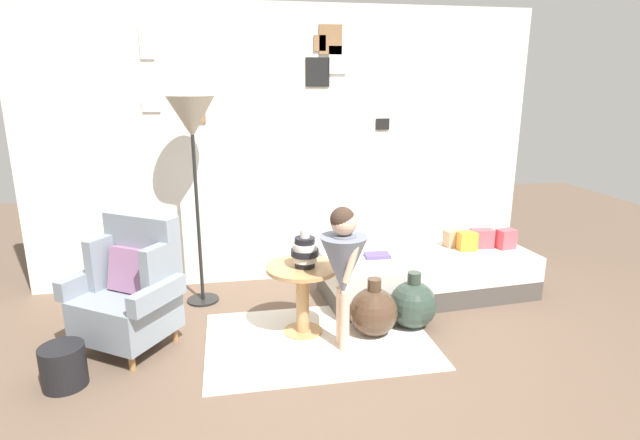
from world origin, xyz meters
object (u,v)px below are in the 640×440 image
object	(u,v)px
daybed	(427,274)
book_on_daybed	(377,255)
magazine_basket	(63,366)
armchair	(131,289)
demijohn_far	(413,304)
demijohn_near	(373,311)
side_table	(302,286)
vase_striped	(305,251)
floor_lamp	(192,125)
person_child	(343,261)

from	to	relation	value
daybed	book_on_daybed	distance (m)	0.53
book_on_daybed	magazine_basket	distance (m)	2.58
armchair	demijohn_far	world-z (taller)	armchair
daybed	demijohn_near	distance (m)	0.97
side_table	book_on_daybed	xyz separation A→B (m)	(0.76, 0.53, 0.02)
vase_striped	daybed	bearing A→B (deg)	24.50
daybed	demijohn_near	size ratio (longest dim) A/B	4.23
armchair	daybed	size ratio (longest dim) A/B	0.50
armchair	book_on_daybed	distance (m)	2.07
demijohn_far	magazine_basket	world-z (taller)	demijohn_far
armchair	book_on_daybed	bearing A→B (deg)	13.21
floor_lamp	person_child	size ratio (longest dim) A/B	1.67
vase_striped	demijohn_near	world-z (taller)	vase_striped
vase_striped	magazine_basket	bearing A→B (deg)	-165.76
armchair	demijohn_far	xyz separation A→B (m)	(2.15, -0.11, -0.24)
vase_striped	book_on_daybed	size ratio (longest dim) A/B	1.33
armchair	vase_striped	world-z (taller)	armchair
floor_lamp	daybed	bearing A→B (deg)	-6.21
side_table	vase_striped	xyz separation A→B (m)	(0.02, -0.02, 0.28)
daybed	armchair	bearing A→B (deg)	-169.08
armchair	demijohn_near	bearing A→B (deg)	-5.69
demijohn_far	daybed	bearing A→B (deg)	58.89
side_table	floor_lamp	xyz separation A→B (m)	(-0.80, 0.76, 1.17)
vase_striped	book_on_daybed	world-z (taller)	vase_striped
magazine_basket	floor_lamp	bearing A→B (deg)	55.35
vase_striped	book_on_daybed	bearing A→B (deg)	36.64
daybed	book_on_daybed	world-z (taller)	book_on_daybed
book_on_daybed	demijohn_near	xyz separation A→B (m)	(-0.22, -0.65, -0.22)
daybed	person_child	size ratio (longest dim) A/B	1.82
armchair	demijohn_far	distance (m)	2.16
demijohn_near	demijohn_far	world-z (taller)	demijohn_far
vase_striped	person_child	world-z (taller)	person_child
demijohn_near	daybed	bearing A→B (deg)	43.22
demijohn_near	vase_striped	bearing A→B (deg)	168.57
person_child	magazine_basket	distance (m)	1.96
book_on_daybed	demijohn_near	bearing A→B (deg)	-108.53
floor_lamp	demijohn_far	xyz separation A→B (m)	(1.68, -0.82, -1.37)
side_table	floor_lamp	distance (m)	1.61
book_on_daybed	armchair	bearing A→B (deg)	-166.79
person_child	demijohn_near	xyz separation A→B (m)	(0.28, 0.16, -0.49)
person_child	daybed	bearing A→B (deg)	39.79
vase_striped	floor_lamp	distance (m)	1.44
demijohn_near	book_on_daybed	bearing A→B (deg)	71.47
daybed	person_child	distance (m)	1.37
book_on_daybed	magazine_basket	xyz separation A→B (m)	(-2.38, -0.96, -0.28)
person_child	magazine_basket	world-z (taller)	person_child
armchair	book_on_daybed	world-z (taller)	armchair
daybed	magazine_basket	size ratio (longest dim) A/B	6.99
side_table	floor_lamp	size ratio (longest dim) A/B	0.31
floor_lamp	vase_striped	bearing A→B (deg)	-43.71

